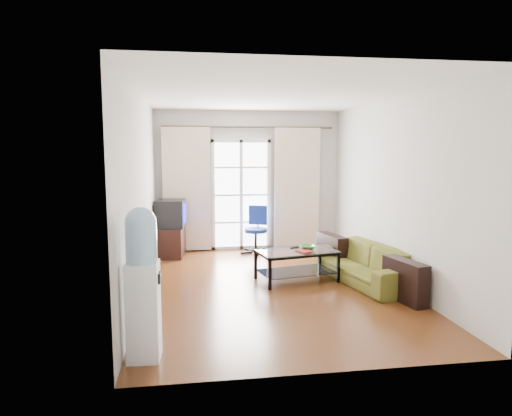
{
  "coord_description": "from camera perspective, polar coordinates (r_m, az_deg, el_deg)",
  "views": [
    {
      "loc": [
        -1.16,
        -6.27,
        1.96
      ],
      "look_at": [
        -0.18,
        0.35,
        1.1
      ],
      "focal_mm": 32.0,
      "sensor_mm": 36.0,
      "label": 1
    }
  ],
  "objects": [
    {
      "name": "floor",
      "position": [
        6.67,
        2.01,
        -9.75
      ],
      "size": [
        5.2,
        5.2,
        0.0
      ],
      "primitive_type": "plane",
      "color": "brown",
      "rests_on": "ground"
    },
    {
      "name": "ceiling",
      "position": [
        6.42,
        2.12,
        13.97
      ],
      "size": [
        5.2,
        5.2,
        0.0
      ],
      "primitive_type": "plane",
      "rotation": [
        3.14,
        0.0,
        0.0
      ],
      "color": "white",
      "rests_on": "wall_back"
    },
    {
      "name": "wall_back",
      "position": [
        8.96,
        -0.97,
        3.44
      ],
      "size": [
        3.6,
        0.02,
        2.7
      ],
      "primitive_type": "cube",
      "color": "beige",
      "rests_on": "floor"
    },
    {
      "name": "wall_front",
      "position": [
        3.89,
        9.05,
        -1.72
      ],
      "size": [
        3.6,
        0.02,
        2.7
      ],
      "primitive_type": "cube",
      "color": "beige",
      "rests_on": "floor"
    },
    {
      "name": "wall_left",
      "position": [
        6.33,
        -14.18,
        1.6
      ],
      "size": [
        0.02,
        5.2,
        2.7
      ],
      "primitive_type": "cube",
      "color": "beige",
      "rests_on": "floor"
    },
    {
      "name": "wall_right",
      "position": [
        6.96,
        16.81,
        2.01
      ],
      "size": [
        0.02,
        5.2,
        2.7
      ],
      "primitive_type": "cube",
      "color": "beige",
      "rests_on": "floor"
    },
    {
      "name": "french_door",
      "position": [
        8.91,
        -1.87,
        1.64
      ],
      "size": [
        1.16,
        0.06,
        2.15
      ],
      "color": "white",
      "rests_on": "wall_back"
    },
    {
      "name": "curtain_rod",
      "position": [
        8.85,
        -0.9,
        10.06
      ],
      "size": [
        3.3,
        0.04,
        0.04
      ],
      "primitive_type": "cylinder",
      "rotation": [
        0.0,
        1.57,
        0.0
      ],
      "color": "#4C3F2D",
      "rests_on": "wall_back"
    },
    {
      "name": "curtain_left",
      "position": [
        8.78,
        -8.66,
        2.29
      ],
      "size": [
        0.9,
        0.07,
        2.35
      ],
      "primitive_type": "cube",
      "color": "beige",
      "rests_on": "curtain_rod"
    },
    {
      "name": "curtain_right",
      "position": [
        9.03,
        5.13,
        2.49
      ],
      "size": [
        0.9,
        0.07,
        2.35
      ],
      "primitive_type": "cube",
      "color": "beige",
      "rests_on": "curtain_rod"
    },
    {
      "name": "radiator",
      "position": [
        9.13,
        4.12,
        -2.96
      ],
      "size": [
        0.64,
        0.12,
        0.64
      ],
      "primitive_type": "cube",
      "color": "gray",
      "rests_on": "floor"
    },
    {
      "name": "sofa",
      "position": [
        7.01,
        13.31,
        -6.75
      ],
      "size": [
        2.17,
        1.48,
        0.55
      ],
      "primitive_type": "imported",
      "rotation": [
        0.0,
        0.0,
        -1.37
      ],
      "color": "brown",
      "rests_on": "floor"
    },
    {
      "name": "coffee_table",
      "position": [
        6.88,
        5.07,
        -6.63
      ],
      "size": [
        1.25,
        0.87,
        0.46
      ],
      "rotation": [
        0.0,
        0.0,
        0.2
      ],
      "color": "silver",
      "rests_on": "floor"
    },
    {
      "name": "bowl",
      "position": [
        6.94,
        6.44,
        -4.89
      ],
      "size": [
        0.25,
        0.25,
        0.06
      ],
      "primitive_type": "imported",
      "rotation": [
        0.0,
        0.0,
        -0.02
      ],
      "color": "#2E803D",
      "rests_on": "coffee_table"
    },
    {
      "name": "book",
      "position": [
        6.7,
        5.46,
        -5.48
      ],
      "size": [
        0.34,
        0.36,
        0.02
      ],
      "primitive_type": "imported",
      "rotation": [
        0.0,
        0.0,
        0.39
      ],
      "color": "red",
      "rests_on": "coffee_table"
    },
    {
      "name": "remote",
      "position": [
        7.02,
        4.83,
        -4.91
      ],
      "size": [
        0.15,
        0.11,
        0.02
      ],
      "primitive_type": "cube",
      "rotation": [
        0.0,
        0.0,
        0.51
      ],
      "color": "black",
      "rests_on": "coffee_table"
    },
    {
      "name": "tv_stand",
      "position": [
        8.59,
        -10.69,
        -4.1
      ],
      "size": [
        0.58,
        0.8,
        0.55
      ],
      "primitive_type": "cube",
      "rotation": [
        0.0,
        0.0,
        -0.11
      ],
      "color": "black",
      "rests_on": "floor"
    },
    {
      "name": "crt_tv",
      "position": [
        8.45,
        -10.8,
        -0.69
      ],
      "size": [
        0.6,
        0.59,
        0.5
      ],
      "rotation": [
        0.0,
        0.0,
        -0.11
      ],
      "color": "black",
      "rests_on": "tv_stand"
    },
    {
      "name": "task_chair",
      "position": [
        8.68,
        0.0,
        -3.93
      ],
      "size": [
        0.78,
        0.78,
        0.89
      ],
      "rotation": [
        0.0,
        0.0,
        -0.36
      ],
      "color": "black",
      "rests_on": "floor"
    },
    {
      "name": "water_cooler",
      "position": [
        4.38,
        -14.0,
        -8.84
      ],
      "size": [
        0.32,
        0.31,
        1.44
      ],
      "rotation": [
        0.0,
        0.0,
        -0.05
      ],
      "color": "white",
      "rests_on": "floor"
    }
  ]
}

